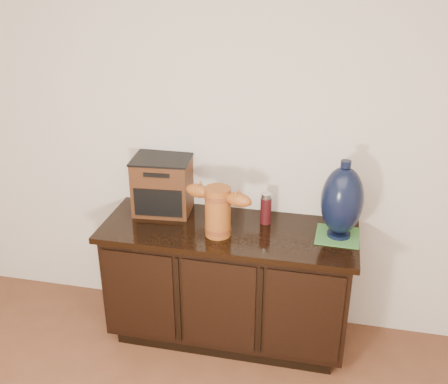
% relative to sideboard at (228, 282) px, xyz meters
% --- Properties ---
extents(sideboard, '(1.46, 0.56, 0.75)m').
position_rel_sideboard_xyz_m(sideboard, '(0.00, 0.00, 0.00)').
color(sideboard, black).
rests_on(sideboard, ground).
extents(terracotta_vessel, '(0.40, 0.18, 0.29)m').
position_rel_sideboard_xyz_m(terracotta_vessel, '(-0.04, -0.08, 0.53)').
color(terracotta_vessel, '#9A501C').
rests_on(terracotta_vessel, sideboard).
extents(tv_radio, '(0.36, 0.30, 0.34)m').
position_rel_sideboard_xyz_m(tv_radio, '(-0.43, 0.15, 0.54)').
color(tv_radio, '#422210').
rests_on(tv_radio, sideboard).
extents(green_mat, '(0.24, 0.24, 0.01)m').
position_rel_sideboard_xyz_m(green_mat, '(0.61, 0.04, 0.37)').
color(green_mat, '#377233').
rests_on(green_mat, sideboard).
extents(lamp_base, '(0.24, 0.24, 0.44)m').
position_rel_sideboard_xyz_m(lamp_base, '(0.62, 0.04, 0.59)').
color(lamp_base, black).
rests_on(lamp_base, green_mat).
extents(spray_can, '(0.06, 0.06, 0.19)m').
position_rel_sideboard_xyz_m(spray_can, '(0.20, 0.12, 0.46)').
color(spray_can, '#550E13').
rests_on(spray_can, sideboard).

